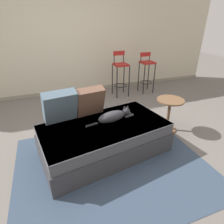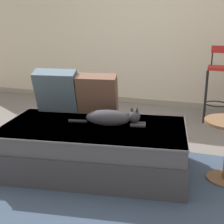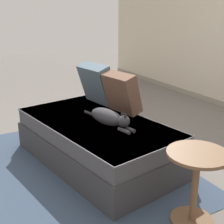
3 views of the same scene
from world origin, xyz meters
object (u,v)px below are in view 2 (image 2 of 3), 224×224
throw_pillow_middle (97,94)px  cat (112,118)px  bar_stool_near_window (219,80)px  throw_pillow_corner (57,91)px  couch (94,147)px

throw_pillow_middle → cat: bearing=-48.7°
throw_pillow_middle → bar_stool_near_window: bearing=54.6°
throw_pillow_corner → couch: bearing=-28.4°
couch → throw_pillow_corner: size_ratio=3.87×
throw_pillow_corner → bar_stool_near_window: size_ratio=0.45×
throw_pillow_middle → throw_pillow_corner: bearing=-170.8°
couch → throw_pillow_corner: bearing=151.6°
throw_pillow_corner → bar_stool_near_window: bar_stool_near_window is taller
couch → cat: (0.16, 0.06, 0.30)m
couch → throw_pillow_middle: size_ratio=4.19×
bar_stool_near_window → throw_pillow_middle: bearing=-125.4°
bar_stool_near_window → cat: bearing=-115.1°
couch → bar_stool_near_window: (1.07, 2.00, 0.37)m
throw_pillow_middle → cat: (0.26, -0.30, -0.14)m
throw_pillow_corner → throw_pillow_middle: bearing=9.2°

